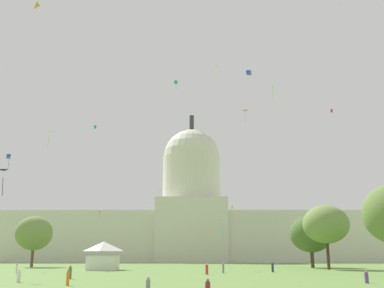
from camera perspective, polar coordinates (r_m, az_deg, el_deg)
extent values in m
cube|color=beige|center=(181.26, -12.03, -11.34)|extent=(73.85, 25.48, 18.37)
cube|color=beige|center=(180.75, 11.99, -11.34)|extent=(73.85, 25.48, 18.37)
cube|color=beige|center=(177.29, -0.04, -10.82)|extent=(26.22, 28.03, 23.09)
cylinder|color=beige|center=(179.34, -0.04, -4.38)|extent=(22.66, 22.66, 17.17)
sphere|color=beige|center=(180.89, -0.04, -1.70)|extent=(22.30, 22.30, 22.30)
cylinder|color=#2D3833|center=(184.32, -0.04, 2.64)|extent=(1.80, 1.80, 6.17)
cube|color=white|center=(96.92, -11.07, -14.41)|extent=(5.89, 6.94, 2.80)
pyramid|color=white|center=(96.91, -10.98, -12.46)|extent=(6.18, 7.28, 1.89)
cylinder|color=#42301E|center=(102.42, 16.64, -12.89)|extent=(0.65, 0.65, 6.91)
ellipsoid|color=olive|center=(102.59, 16.42, -9.61)|extent=(14.06, 14.09, 8.06)
cylinder|color=#4C3823|center=(114.14, 14.80, -13.43)|extent=(0.85, 0.85, 5.20)
ellipsoid|color=#4C6633|center=(114.22, 14.64, -10.83)|extent=(13.55, 13.32, 8.64)
cylinder|color=brown|center=(120.75, -19.35, -13.01)|extent=(0.69, 0.69, 5.62)
ellipsoid|color=olive|center=(120.84, -19.15, -10.50)|extent=(11.46, 10.85, 8.29)
cylinder|color=#703D93|center=(58.10, 21.00, -15.37)|extent=(0.46, 0.46, 1.23)
sphere|color=tan|center=(58.07, 20.94, -14.65)|extent=(0.23, 0.23, 0.22)
cylinder|color=navy|center=(86.77, 10.06, -15.02)|extent=(0.58, 0.58, 1.50)
sphere|color=brown|center=(86.75, 10.03, -14.45)|extent=(0.31, 0.31, 0.23)
cylinder|color=orange|center=(52.35, -15.28, -15.94)|extent=(0.38, 0.38, 1.47)
sphere|color=#A37556|center=(52.32, -15.23, -15.03)|extent=(0.23, 0.23, 0.20)
cylinder|color=silver|center=(86.10, -21.10, -14.42)|extent=(0.47, 0.47, 1.34)
sphere|color=brown|center=(86.07, -21.05, -13.90)|extent=(0.28, 0.28, 0.20)
sphere|color=tan|center=(37.60, -5.51, -16.36)|extent=(0.32, 0.32, 0.24)
sphere|color=brown|center=(36.09, 1.98, -16.65)|extent=(0.29, 0.29, 0.21)
cylinder|color=red|center=(76.37, 1.87, -15.44)|extent=(0.57, 0.57, 1.51)
sphere|color=beige|center=(76.34, 1.86, -14.78)|extent=(0.32, 0.32, 0.26)
cylinder|color=gray|center=(81.63, 3.93, -15.28)|extent=(0.51, 0.51, 1.54)
sphere|color=beige|center=(81.60, 3.92, -14.66)|extent=(0.35, 0.35, 0.25)
cylinder|color=silver|center=(59.51, -20.87, -15.30)|extent=(0.53, 0.53, 1.25)
sphere|color=tan|center=(59.48, -20.81, -14.60)|extent=(0.24, 0.24, 0.22)
cylinder|color=olive|center=(65.39, -15.03, -15.34)|extent=(0.59, 0.59, 1.53)
sphere|color=brown|center=(65.36, -14.98, -14.57)|extent=(0.31, 0.31, 0.24)
pyramid|color=#8CD133|center=(156.29, -4.17, -5.95)|extent=(1.36, 1.57, 0.17)
cube|color=blue|center=(109.90, 7.12, 8.73)|extent=(1.38, 1.35, 0.60)
cube|color=blue|center=(110.09, 7.11, 8.98)|extent=(1.38, 1.35, 0.60)
cube|color=teal|center=(134.75, -12.04, 2.03)|extent=(0.85, 0.88, 0.50)
cube|color=teal|center=(134.85, -12.03, 2.19)|extent=(0.85, 0.88, 0.50)
cube|color=#D1339E|center=(107.86, 17.07, 4.00)|extent=(0.53, 0.28, 0.77)
cube|color=yellow|center=(156.12, 5.04, -7.93)|extent=(0.51, 0.97, 1.09)
cylinder|color=yellow|center=(155.98, 5.05, -8.52)|extent=(0.31, 0.26, 2.21)
cube|color=white|center=(130.03, 3.06, 9.71)|extent=(0.79, 0.71, 1.00)
cylinder|color=white|center=(129.42, 3.10, 9.07)|extent=(0.10, 0.13, 2.20)
cube|color=red|center=(147.28, -11.46, -8.28)|extent=(0.47, 0.89, 1.03)
cylinder|color=red|center=(147.21, -11.54, -8.78)|extent=(0.22, 0.17, 1.64)
pyramid|color=black|center=(67.88, -22.38, -3.40)|extent=(1.57, 0.95, 0.21)
cylinder|color=black|center=(67.32, -22.62, -4.96)|extent=(0.17, 0.10, 2.47)
pyramid|color=orange|center=(65.04, -18.49, 15.85)|extent=(1.34, 1.71, 0.22)
pyramid|color=pink|center=(132.01, 6.74, 3.94)|extent=(1.58, 1.04, 0.37)
cylinder|color=teal|center=(131.16, 6.68, 3.21)|extent=(0.14, 0.18, 2.45)
pyramid|color=gold|center=(121.14, -17.36, 1.44)|extent=(1.84, 1.01, 0.37)
cylinder|color=#8CD133|center=(120.28, -17.53, 0.35)|extent=(0.42, 0.27, 2.88)
pyramid|color=#33BCDB|center=(90.70, 4.18, -9.71)|extent=(1.31, 1.74, 0.28)
cylinder|color=#33BCDB|center=(90.42, 3.91, -11.05)|extent=(0.26, 0.09, 2.52)
cube|color=green|center=(145.00, -2.07, 7.65)|extent=(1.26, 1.25, 0.53)
cube|color=green|center=(145.20, -2.06, 7.85)|extent=(1.26, 1.25, 0.53)
cylinder|color=green|center=(144.52, -2.00, 7.16)|extent=(0.09, 0.11, 2.28)
cube|color=#8CD133|center=(120.94, 10.03, 7.03)|extent=(0.48, 0.73, 0.93)
cylinder|color=#8CD133|center=(120.21, 10.05, 6.08)|extent=(0.37, 0.42, 3.37)
cube|color=blue|center=(106.54, -21.98, -1.56)|extent=(0.98, 0.95, 0.45)
cube|color=blue|center=(106.64, -21.96, -1.30)|extent=(0.98, 0.95, 0.45)
cylinder|color=blue|center=(106.24, -21.96, -2.25)|extent=(0.19, 0.07, 2.24)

